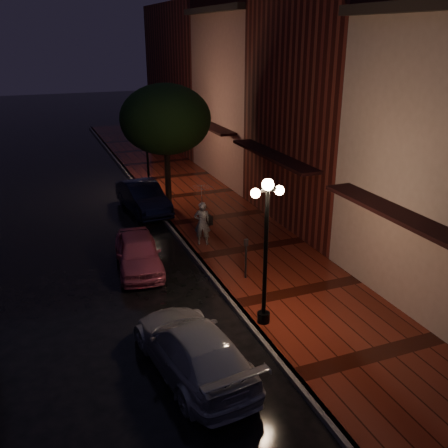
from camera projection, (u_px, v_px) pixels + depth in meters
name	position (u px, v px, depth m)	size (l,w,h in m)	color
ground	(197.00, 260.00, 18.77)	(120.00, 120.00, 0.00)	black
sidewalk	(251.00, 250.00, 19.52)	(4.50, 60.00, 0.15)	#4A160D
curb	(197.00, 258.00, 18.75)	(0.25, 60.00, 0.15)	#595451
storefront_mid	(337.00, 97.00, 20.95)	(5.00, 8.00, 11.00)	#511914
storefront_far	(256.00, 99.00, 28.25)	(5.00, 8.00, 9.00)	#8C5951
storefront_extra	(199.00, 77.00, 36.76)	(5.00, 12.00, 10.00)	#511914
streetlamp_near	(266.00, 244.00, 13.62)	(0.96, 0.36, 4.31)	black
streetlamp_far	(147.00, 145.00, 25.78)	(0.96, 0.36, 4.31)	black
street_tree	(166.00, 121.00, 22.67)	(4.16, 4.16, 5.80)	black
pink_car	(138.00, 253.00, 17.85)	(1.53, 3.79, 1.29)	#BF4E69
navy_car	(143.00, 197.00, 23.70)	(1.50, 4.30, 1.42)	black
silver_car	(193.00, 348.00, 12.38)	(1.88, 4.63, 1.34)	#A4A4AB
woman_with_umbrella	(202.00, 205.00, 19.28)	(1.02, 1.04, 2.47)	silver
parking_meter	(246.00, 255.00, 16.80)	(0.14, 0.11, 1.43)	black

